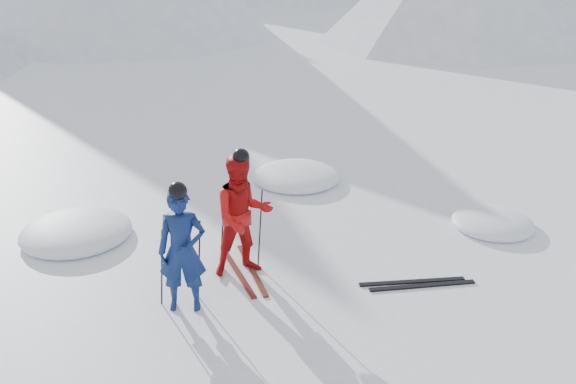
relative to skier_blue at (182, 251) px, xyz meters
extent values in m
plane|color=white|center=(3.48, 0.82, -0.94)|extent=(160.00, 160.00, 0.00)
imported|color=#0D1F52|center=(0.00, 0.00, 0.00)|extent=(0.76, 0.58, 1.88)
imported|color=#AF0E0E|center=(1.02, 0.80, 0.06)|extent=(1.04, 0.85, 2.00)
cylinder|color=black|center=(-0.30, 0.15, -0.31)|extent=(0.12, 0.09, 1.25)
cylinder|color=black|center=(0.25, 0.25, -0.31)|extent=(0.12, 0.07, 1.25)
cylinder|color=black|center=(0.72, 1.05, -0.27)|extent=(0.13, 0.10, 1.33)
cylinder|color=black|center=(1.32, 0.95, -0.27)|extent=(0.13, 0.09, 1.33)
cube|color=black|center=(0.90, 0.80, -0.92)|extent=(0.31, 1.70, 0.03)
cube|color=black|center=(1.14, 0.80, -0.92)|extent=(0.19, 1.70, 0.03)
cube|color=black|center=(3.52, -0.19, -0.92)|extent=(1.70, 0.32, 0.03)
cube|color=black|center=(3.62, -0.34, -0.92)|extent=(1.70, 0.26, 0.03)
ellipsoid|color=white|center=(-1.71, 2.77, -0.94)|extent=(1.98, 1.98, 0.44)
ellipsoid|color=white|center=(5.83, 1.28, -0.94)|extent=(1.51, 1.51, 0.33)
ellipsoid|color=white|center=(2.87, 4.45, -0.94)|extent=(1.94, 1.94, 0.43)
camera|label=1|loc=(-0.42, -7.72, 4.14)|focal=38.00mm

